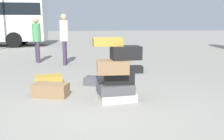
{
  "coord_description": "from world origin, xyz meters",
  "views": [
    {
      "loc": [
        -0.28,
        -4.0,
        1.48
      ],
      "look_at": [
        0.39,
        1.29,
        0.45
      ],
      "focal_mm": 39.95,
      "sensor_mm": 36.0,
      "label": 1
    }
  ],
  "objects_px": {
    "suitcase_black_foreground_near": "(131,69)",
    "suitcase_tan_upright_blue": "(48,80)",
    "suitcase_tower": "(117,73)",
    "person_tourist_with_camera": "(37,36)",
    "person_bearded_onlooker": "(64,35)",
    "suitcase_brown_white_trunk": "(51,90)",
    "suitcase_charcoal_foreground_far": "(100,81)"
  },
  "relations": [
    {
      "from": "suitcase_tower",
      "to": "suitcase_tan_upright_blue",
      "type": "relative_size",
      "value": 1.87
    },
    {
      "from": "suitcase_brown_white_trunk",
      "to": "suitcase_tan_upright_blue",
      "type": "relative_size",
      "value": 1.09
    },
    {
      "from": "suitcase_black_foreground_near",
      "to": "person_tourist_with_camera",
      "type": "height_order",
      "value": "person_tourist_with_camera"
    },
    {
      "from": "suitcase_black_foreground_near",
      "to": "suitcase_tan_upright_blue",
      "type": "distance_m",
      "value": 2.55
    },
    {
      "from": "person_bearded_onlooker",
      "to": "person_tourist_with_camera",
      "type": "height_order",
      "value": "person_bearded_onlooker"
    },
    {
      "from": "suitcase_black_foreground_near",
      "to": "suitcase_charcoal_foreground_far",
      "type": "height_order",
      "value": "suitcase_black_foreground_near"
    },
    {
      "from": "suitcase_tan_upright_blue",
      "to": "person_tourist_with_camera",
      "type": "xyz_separation_m",
      "value": [
        -0.79,
        3.45,
        0.88
      ]
    },
    {
      "from": "suitcase_brown_white_trunk",
      "to": "person_tourist_with_camera",
      "type": "height_order",
      "value": "person_tourist_with_camera"
    },
    {
      "from": "suitcase_tower",
      "to": "suitcase_brown_white_trunk",
      "type": "relative_size",
      "value": 1.72
    },
    {
      "from": "person_tourist_with_camera",
      "to": "suitcase_tan_upright_blue",
      "type": "bearing_deg",
      "value": -8.47
    },
    {
      "from": "suitcase_black_foreground_near",
      "to": "person_bearded_onlooker",
      "type": "distance_m",
      "value": 2.77
    },
    {
      "from": "suitcase_brown_white_trunk",
      "to": "suitcase_tan_upright_blue",
      "type": "xyz_separation_m",
      "value": [
        -0.17,
        1.06,
        -0.03
      ]
    },
    {
      "from": "suitcase_black_foreground_near",
      "to": "person_tourist_with_camera",
      "type": "relative_size",
      "value": 0.41
    },
    {
      "from": "person_tourist_with_camera",
      "to": "person_bearded_onlooker",
      "type": "bearing_deg",
      "value": 35.4
    },
    {
      "from": "suitcase_black_foreground_near",
      "to": "suitcase_tan_upright_blue",
      "type": "bearing_deg",
      "value": -148.5
    },
    {
      "from": "suitcase_black_foreground_near",
      "to": "suitcase_tower",
      "type": "bearing_deg",
      "value": -102.84
    },
    {
      "from": "suitcase_tower",
      "to": "person_tourist_with_camera",
      "type": "relative_size",
      "value": 0.72
    },
    {
      "from": "person_bearded_onlooker",
      "to": "person_tourist_with_camera",
      "type": "distance_m",
      "value": 1.24
    },
    {
      "from": "suitcase_brown_white_trunk",
      "to": "person_bearded_onlooker",
      "type": "relative_size",
      "value": 0.39
    },
    {
      "from": "suitcase_tower",
      "to": "person_tourist_with_camera",
      "type": "distance_m",
      "value": 5.41
    },
    {
      "from": "suitcase_black_foreground_near",
      "to": "person_bearded_onlooker",
      "type": "xyz_separation_m",
      "value": [
        -2.03,
        1.62,
        0.95
      ]
    },
    {
      "from": "suitcase_tower",
      "to": "suitcase_black_foreground_near",
      "type": "relative_size",
      "value": 1.74
    },
    {
      "from": "suitcase_tower",
      "to": "suitcase_tan_upright_blue",
      "type": "xyz_separation_m",
      "value": [
        -1.45,
        1.46,
        -0.43
      ]
    },
    {
      "from": "suitcase_black_foreground_near",
      "to": "person_tourist_with_camera",
      "type": "xyz_separation_m",
      "value": [
        -3.07,
        2.3,
        0.89
      ]
    },
    {
      "from": "suitcase_brown_white_trunk",
      "to": "suitcase_tower",
      "type": "bearing_deg",
      "value": 0.1
    },
    {
      "from": "suitcase_tan_upright_blue",
      "to": "person_tourist_with_camera",
      "type": "bearing_deg",
      "value": 92.78
    },
    {
      "from": "suitcase_tan_upright_blue",
      "to": "person_bearded_onlooker",
      "type": "xyz_separation_m",
      "value": [
        0.24,
        2.77,
        0.94
      ]
    },
    {
      "from": "suitcase_black_foreground_near",
      "to": "suitcase_tan_upright_blue",
      "type": "height_order",
      "value": "suitcase_tan_upright_blue"
    },
    {
      "from": "person_bearded_onlooker",
      "to": "person_tourist_with_camera",
      "type": "xyz_separation_m",
      "value": [
        -1.03,
        0.68,
        -0.06
      ]
    },
    {
      "from": "suitcase_tower",
      "to": "suitcase_charcoal_foreground_far",
      "type": "distance_m",
      "value": 1.34
    },
    {
      "from": "suitcase_tan_upright_blue",
      "to": "person_bearded_onlooker",
      "type": "relative_size",
      "value": 0.36
    },
    {
      "from": "suitcase_tan_upright_blue",
      "to": "person_bearded_onlooker",
      "type": "bearing_deg",
      "value": 74.84
    }
  ]
}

